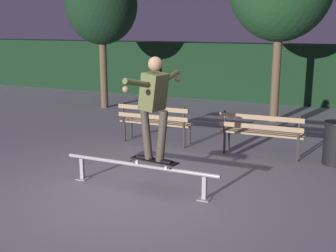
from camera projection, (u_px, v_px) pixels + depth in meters
name	position (u px, v px, depth m)	size (l,w,h in m)	color
ground_plane	(130.00, 195.00, 6.51)	(90.00, 90.00, 0.00)	gray
hedge_backdrop	(264.00, 72.00, 14.57)	(24.00, 1.20, 1.91)	black
grind_rail	(139.00, 169.00, 6.70)	(2.61, 0.18, 0.42)	#9E9EA3
skateboard	(154.00, 161.00, 6.56)	(0.80, 0.31, 0.09)	black
skateboarder	(154.00, 100.00, 6.35)	(0.63, 1.40, 1.56)	black
park_bench_leftmost	(155.00, 119.00, 9.22)	(1.61, 0.44, 0.88)	#282623
park_bench_left_center	(261.00, 130.00, 8.32)	(1.61, 0.44, 0.88)	#282623
tree_far_left	(101.00, 5.00, 12.79)	(2.13, 2.13, 4.28)	brown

